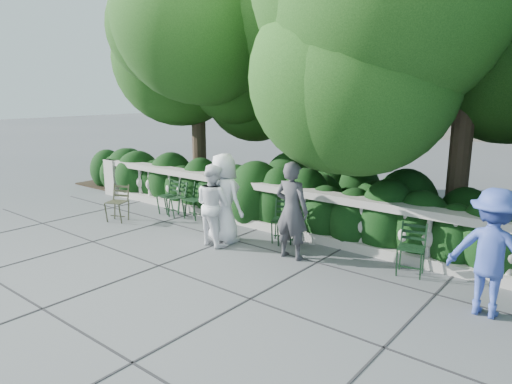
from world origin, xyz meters
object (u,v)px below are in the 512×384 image
Objects in this scene: chair_b at (171,217)px; person_casual_man at (213,205)px; chair_d at (281,244)px; chair_f at (408,278)px; person_older_blue at (492,253)px; person_businessman at (224,198)px; person_woman_grey at (292,210)px; chair_a at (190,220)px; chair_c at (164,215)px; chair_e at (287,247)px; chair_weathered at (115,223)px.

chair_b is 2.41m from person_casual_man.
chair_d is at bearing -135.60° from person_casual_man.
chair_f is 0.54× the size of person_casual_man.
person_businessman is at bearing -1.24° from person_older_blue.
person_woman_grey reaches higher than person_older_blue.
chair_d is 0.48× the size of person_businessman.
person_woman_grey is at bearing -10.42° from chair_a.
person_woman_grey is at bearing -3.97° from chair_c.
chair_d and chair_e have the same top height.
person_casual_man is at bearing 8.46° from person_woman_grey.
person_woman_grey is (3.18, -0.55, 0.86)m from chair_a.
person_businessman reaches higher than person_woman_grey.
person_older_blue is at bearing -17.89° from chair_weathered.
person_woman_grey is 1.11× the size of person_casual_man.
person_older_blue is (3.54, -0.50, 0.85)m from chair_e.
chair_f is at bearing -2.07° from chair_a.
person_casual_man is at bearing -166.40° from chair_d.
chair_c and chair_weathered have the same top height.
person_businessman is at bearing -173.87° from chair_e.
chair_a is 0.50× the size of person_older_blue.
person_casual_man is (-1.02, -0.79, 0.78)m from chair_d.
chair_f is at bearing -23.73° from person_older_blue.
chair_c is (-0.75, -0.13, 0.00)m from chair_a.
person_businessman is 4.71m from person_older_blue.
person_older_blue reaches higher than chair_f.
chair_e is 0.49× the size of person_woman_grey.
chair_f is 0.48× the size of person_businessman.
chair_e is 0.48× the size of person_businessman.
chair_b is at bearing -170.30° from chair_a.
person_woman_grey is 3.18m from person_older_blue.
person_older_blue is (1.23, -0.52, 0.85)m from chair_f.
person_older_blue is (6.91, -0.54, 0.85)m from chair_b.
person_woman_grey is at bearing -162.03° from person_casual_man.
chair_weathered is at bearing 177.87° from chair_f.
person_woman_grey reaches higher than chair_c.
chair_c and chair_d have the same top height.
person_casual_man is (2.35, -0.74, 0.78)m from chair_c.
chair_b is 6.98m from person_older_blue.
chair_c is 7.18m from person_older_blue.
chair_a is 2.82m from chair_e.
chair_b and chair_c have the same top height.
chair_c is at bearing 48.38° from chair_weathered.
person_businessman reaches higher than chair_weathered.
person_woman_grey reaches higher than chair_e.
person_woman_grey is 1.61m from person_casual_man.
chair_b is 0.48× the size of person_businessman.
person_businessman reaches higher than person_casual_man.
chair_a is 1.97m from person_businessman.
chair_a is at bearing 24.71° from chair_b.
chair_c is 3.57m from chair_e.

